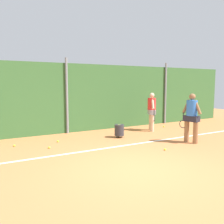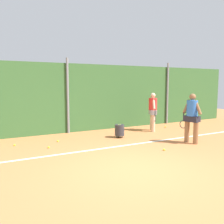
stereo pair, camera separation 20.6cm
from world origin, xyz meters
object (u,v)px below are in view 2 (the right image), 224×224
(player_foreground_near, at_px, (192,116))
(tennis_ball_4, at_px, (49,147))
(ball_hopper, at_px, (120,130))
(tennis_ball_5, at_px, (165,127))
(player_midcourt, at_px, (153,110))
(tennis_ball_1, at_px, (58,141))
(tennis_ball_0, at_px, (15,145))
(tennis_ball_3, at_px, (164,150))

(player_foreground_near, height_order, tennis_ball_4, player_foreground_near)
(ball_hopper, relative_size, tennis_ball_5, 7.78)
(player_midcourt, distance_m, ball_hopper, 2.10)
(player_foreground_near, height_order, tennis_ball_5, player_foreground_near)
(tennis_ball_1, bearing_deg, tennis_ball_0, 175.32)
(tennis_ball_0, bearing_deg, player_foreground_near, -24.30)
(player_midcourt, bearing_deg, player_foreground_near, 22.43)
(tennis_ball_1, relative_size, tennis_ball_4, 1.00)
(tennis_ball_0, bearing_deg, tennis_ball_5, 2.95)
(player_foreground_near, relative_size, player_midcourt, 1.03)
(tennis_ball_0, bearing_deg, tennis_ball_4, -41.44)
(ball_hopper, distance_m, tennis_ball_5, 3.13)
(tennis_ball_3, bearing_deg, player_foreground_near, 12.64)
(player_midcourt, bearing_deg, tennis_ball_1, -61.76)
(tennis_ball_4, xyz_separation_m, tennis_ball_5, (5.77, 1.16, 0.00))
(tennis_ball_1, bearing_deg, player_foreground_near, -30.22)
(tennis_ball_0, height_order, tennis_ball_4, same)
(ball_hopper, bearing_deg, tennis_ball_3, -82.93)
(ball_hopper, height_order, tennis_ball_0, ball_hopper)
(tennis_ball_3, distance_m, tennis_ball_4, 3.63)
(player_midcourt, relative_size, tennis_ball_1, 25.06)
(ball_hopper, bearing_deg, tennis_ball_4, -174.05)
(player_foreground_near, distance_m, tennis_ball_3, 1.76)
(ball_hopper, xyz_separation_m, tennis_ball_4, (-2.77, -0.29, -0.26))
(player_midcourt, xyz_separation_m, ball_hopper, (-1.94, -0.49, -0.63))
(tennis_ball_5, bearing_deg, player_foreground_near, -114.07)
(tennis_ball_1, bearing_deg, tennis_ball_5, 5.00)
(ball_hopper, xyz_separation_m, tennis_ball_5, (2.99, 0.87, -0.26))
(player_midcourt, xyz_separation_m, tennis_ball_3, (-1.66, -2.75, -0.89))
(player_midcourt, distance_m, tennis_ball_0, 5.71)
(tennis_ball_3, relative_size, tennis_ball_4, 1.00)
(tennis_ball_1, xyz_separation_m, tennis_ball_3, (2.56, -2.67, 0.00))
(player_foreground_near, bearing_deg, ball_hopper, 28.08)
(player_midcourt, bearing_deg, tennis_ball_3, -4.02)
(player_midcourt, relative_size, tennis_ball_5, 25.06)
(tennis_ball_4, distance_m, tennis_ball_5, 5.88)
(tennis_ball_3, height_order, tennis_ball_4, same)
(tennis_ball_0, height_order, tennis_ball_1, same)
(tennis_ball_1, xyz_separation_m, tennis_ball_4, (-0.50, -0.70, 0.00))
(ball_hopper, distance_m, tennis_ball_4, 2.80)
(player_midcourt, height_order, tennis_ball_0, player_midcourt)
(tennis_ball_0, relative_size, tennis_ball_5, 1.00)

